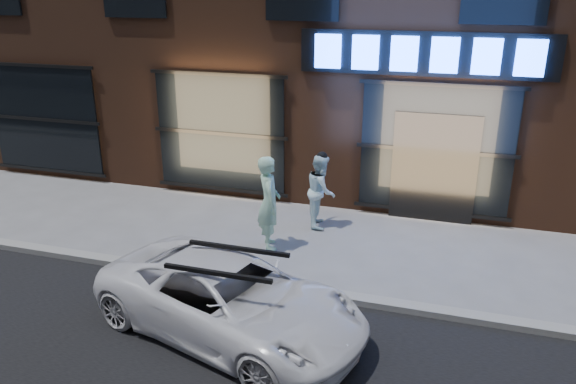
# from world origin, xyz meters

# --- Properties ---
(ground) EXTENTS (90.00, 90.00, 0.00)m
(ground) POSITION_xyz_m (0.00, 0.00, 0.00)
(ground) COLOR slate
(ground) RESTS_ON ground
(curb) EXTENTS (60.00, 0.25, 0.12)m
(curb) POSITION_xyz_m (0.00, 0.00, 0.06)
(curb) COLOR gray
(curb) RESTS_ON ground
(man_bowtie) EXTENTS (0.71, 0.81, 1.88)m
(man_bowtie) POSITION_xyz_m (-2.98, 1.60, 0.94)
(man_bowtie) COLOR #B6EFC7
(man_bowtie) RESTS_ON ground
(man_cap) EXTENTS (0.75, 0.88, 1.59)m
(man_cap) POSITION_xyz_m (-2.26, 2.94, 0.80)
(man_cap) COLOR white
(man_cap) RESTS_ON ground
(white_suv) EXTENTS (4.60, 3.09, 1.17)m
(white_suv) POSITION_xyz_m (-2.57, -1.39, 0.59)
(white_suv) COLOR white
(white_suv) RESTS_ON ground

